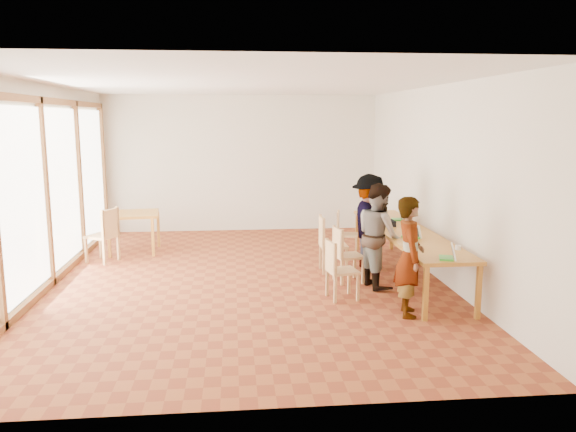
# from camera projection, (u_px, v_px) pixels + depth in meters

# --- Properties ---
(ground) EXTENTS (8.00, 8.00, 0.00)m
(ground) POSITION_uv_depth(u_px,v_px,m) (247.00, 279.00, 8.78)
(ground) COLOR brown
(ground) RESTS_ON ground
(wall_back) EXTENTS (6.00, 0.10, 3.00)m
(wall_back) POSITION_uv_depth(u_px,v_px,m) (241.00, 164.00, 12.45)
(wall_back) COLOR beige
(wall_back) RESTS_ON ground
(wall_front) EXTENTS (6.00, 0.10, 3.00)m
(wall_front) POSITION_uv_depth(u_px,v_px,m) (257.00, 240.00, 4.61)
(wall_front) COLOR beige
(wall_front) RESTS_ON ground
(wall_right) EXTENTS (0.10, 8.00, 3.00)m
(wall_right) POSITION_uv_depth(u_px,v_px,m) (437.00, 182.00, 8.82)
(wall_right) COLOR beige
(wall_right) RESTS_ON ground
(window_wall) EXTENTS (0.10, 8.00, 3.00)m
(window_wall) POSITION_uv_depth(u_px,v_px,m) (44.00, 187.00, 8.24)
(window_wall) COLOR white
(window_wall) RESTS_ON ground
(ceiling) EXTENTS (6.00, 8.00, 0.04)m
(ceiling) POSITION_uv_depth(u_px,v_px,m) (244.00, 82.00, 8.27)
(ceiling) COLOR white
(ceiling) RESTS_ON wall_back
(communal_table) EXTENTS (0.80, 4.00, 0.75)m
(communal_table) POSITION_uv_depth(u_px,v_px,m) (406.00, 234.00, 8.81)
(communal_table) COLOR #AD7326
(communal_table) RESTS_ON ground
(side_table) EXTENTS (0.90, 0.90, 0.75)m
(side_table) POSITION_uv_depth(u_px,v_px,m) (134.00, 217.00, 10.49)
(side_table) COLOR #AD7326
(side_table) RESTS_ON ground
(chair_near) EXTENTS (0.45, 0.45, 0.44)m
(chair_near) POSITION_uv_depth(u_px,v_px,m) (337.00, 263.00, 7.76)
(chair_near) COLOR #E0B070
(chair_near) RESTS_ON ground
(chair_mid) EXTENTS (0.46, 0.46, 0.46)m
(chair_mid) POSITION_uv_depth(u_px,v_px,m) (343.00, 249.00, 8.56)
(chair_mid) COLOR #E0B070
(chair_mid) RESTS_ON ground
(chair_far) EXTENTS (0.43, 0.43, 0.49)m
(chair_far) POSITION_uv_depth(u_px,v_px,m) (328.00, 238.00, 9.14)
(chair_far) COLOR #E0B070
(chair_far) RESTS_ON ground
(chair_empty) EXTENTS (0.46, 0.46, 0.44)m
(chair_empty) POSITION_uv_depth(u_px,v_px,m) (343.00, 229.00, 10.25)
(chair_empty) COLOR #E0B070
(chair_empty) RESTS_ON ground
(chair_spare) EXTENTS (0.60, 0.60, 0.51)m
(chair_spare) POSITION_uv_depth(u_px,v_px,m) (106.00, 229.00, 9.76)
(chair_spare) COLOR #E0B070
(chair_spare) RESTS_ON ground
(person_near) EXTENTS (0.45, 0.61, 1.53)m
(person_near) POSITION_uv_depth(u_px,v_px,m) (409.00, 257.00, 7.08)
(person_near) COLOR gray
(person_near) RESTS_ON ground
(person_mid) EXTENTS (0.72, 0.85, 1.55)m
(person_mid) POSITION_uv_depth(u_px,v_px,m) (379.00, 235.00, 8.33)
(person_mid) COLOR gray
(person_mid) RESTS_ON ground
(person_far) EXTENTS (0.60, 1.04, 1.59)m
(person_far) POSITION_uv_depth(u_px,v_px,m) (369.00, 222.00, 9.32)
(person_far) COLOR gray
(person_far) RESTS_ON ground
(laptop_near) EXTENTS (0.27, 0.28, 0.20)m
(laptop_near) POSITION_uv_depth(u_px,v_px,m) (450.00, 255.00, 7.01)
(laptop_near) COLOR green
(laptop_near) RESTS_ON communal_table
(laptop_mid) EXTENTS (0.27, 0.29, 0.20)m
(laptop_mid) POSITION_uv_depth(u_px,v_px,m) (413.00, 234.00, 8.27)
(laptop_mid) COLOR green
(laptop_mid) RESTS_ON communal_table
(laptop_far) EXTENTS (0.21, 0.24, 0.18)m
(laptop_far) POSITION_uv_depth(u_px,v_px,m) (399.00, 217.00, 9.72)
(laptop_far) COLOR green
(laptop_far) RESTS_ON communal_table
(yellow_mug) EXTENTS (0.15, 0.15, 0.10)m
(yellow_mug) POSITION_uv_depth(u_px,v_px,m) (377.00, 218.00, 9.67)
(yellow_mug) COLOR gold
(yellow_mug) RESTS_ON communal_table
(green_bottle) EXTENTS (0.07, 0.07, 0.28)m
(green_bottle) POSITION_uv_depth(u_px,v_px,m) (375.00, 207.00, 10.29)
(green_bottle) COLOR #1B781B
(green_bottle) RESTS_ON communal_table
(clear_glass) EXTENTS (0.07, 0.07, 0.09)m
(clear_glass) POSITION_uv_depth(u_px,v_px,m) (409.00, 239.00, 7.98)
(clear_glass) COLOR silver
(clear_glass) RESTS_ON communal_table
(condiment_cup) EXTENTS (0.08, 0.08, 0.06)m
(condiment_cup) POSITION_uv_depth(u_px,v_px,m) (458.00, 247.00, 7.52)
(condiment_cup) COLOR white
(condiment_cup) RESTS_ON communal_table
(pink_phone) EXTENTS (0.05, 0.10, 0.01)m
(pink_phone) POSITION_uv_depth(u_px,v_px,m) (408.00, 244.00, 7.85)
(pink_phone) COLOR #F04695
(pink_phone) RESTS_ON communal_table
(black_pouch) EXTENTS (0.16, 0.26, 0.09)m
(black_pouch) POSITION_uv_depth(u_px,v_px,m) (389.00, 223.00, 9.21)
(black_pouch) COLOR black
(black_pouch) RESTS_ON communal_table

